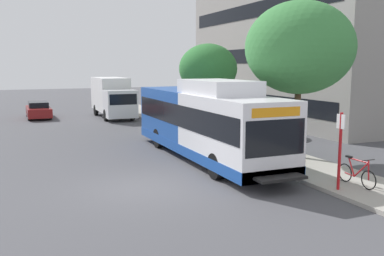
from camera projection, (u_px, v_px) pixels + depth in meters
The scene contains 9 objects.
ground_plane at pixel (99, 148), 22.30m from camera, with size 120.00×120.00×0.00m, color #4C4C51.
sidewalk_curb at pixel (236, 144), 23.18m from camera, with size 3.00×56.00×0.14m, color #A8A399.
transit_bus at pixel (205, 122), 19.61m from camera, with size 2.58×12.25×3.65m.
bus_stop_sign_pole at pixel (340, 145), 14.16m from camera, with size 0.10×0.36×2.60m.
bicycle_parked at pixel (357, 174), 14.79m from camera, with size 0.52×1.76×1.02m.
street_tree_near_stop at pixel (300, 48), 18.82m from camera, with size 4.78×4.78×6.92m.
street_tree_mid_block at pixel (208, 69), 27.97m from camera, with size 3.80×3.80×5.53m.
parked_car_far_lane at pixel (39, 110), 34.92m from camera, with size 1.80×4.50×1.33m.
box_truck_background at pixel (112, 96), 35.22m from camera, with size 2.32×7.01×3.25m.
Camera 1 is at (-4.11, -14.07, 4.26)m, focal length 40.14 mm.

